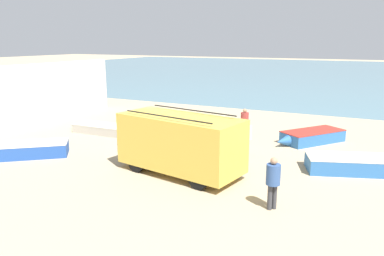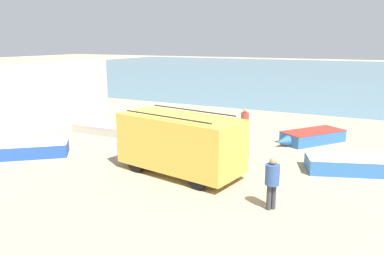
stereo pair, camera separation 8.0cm
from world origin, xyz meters
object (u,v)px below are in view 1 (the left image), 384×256
Objects in this scene: fishing_rowboat_4 at (102,129)px; fisherman_0 at (247,135)px; fishing_rowboat_1 at (28,150)px; fisherman_1 at (273,179)px; fishing_rowboat_0 at (311,137)px; fishing_rowboat_3 at (193,122)px; parked_van at (180,142)px; fishing_rowboat_2 at (353,164)px; fisherman_2 at (245,121)px.

fishing_rowboat_4 is 2.69× the size of fisherman_0.
fisherman_1 is (11.45, -0.54, 0.70)m from fishing_rowboat_1.
fishing_rowboat_0 is 7.17m from fishing_rowboat_3.
parked_van is at bearing -158.64° from fisherman_0.
fishing_rowboat_2 is 2.53× the size of fisherman_0.
fishing_rowboat_1 is at bearing 37.92° from fisherman_1.
fishing_rowboat_1 is (-11.26, -8.18, 0.00)m from fishing_rowboat_0.
fishing_rowboat_0 is 13.92m from fishing_rowboat_1.
fisherman_2 reaches higher than fishing_rowboat_1.
fisherman_0 reaches higher than fishing_rowboat_3.
parked_van is 1.40× the size of fishing_rowboat_0.
fisherman_2 is at bearing 144.85° from fishing_rowboat_3.
fisherman_1 is (-2.07, -4.85, 0.70)m from fishing_rowboat_2.
fishing_rowboat_1 reaches higher than fishing_rowboat_4.
fishing_rowboat_1 is at bearing 178.73° from fishing_rowboat_2.
fishing_rowboat_4 is 2.59× the size of fisherman_1.
parked_van reaches higher than fishing_rowboat_4.
fishing_rowboat_2 is 13.33m from fishing_rowboat_4.
fishing_rowboat_4 is (-13.31, 0.71, -0.06)m from fishing_rowboat_2.
fishing_rowboat_1 is 2.25× the size of fisherman_2.
fishing_rowboat_4 is at bearing 27.99° from fishing_rowboat_3.
fishing_rowboat_3 is at bearing -153.91° from fishing_rowboat_1.
fisherman_2 reaches higher than fishing_rowboat_4.
fishing_rowboat_1 is 0.82× the size of fishing_rowboat_3.
fishing_rowboat_2 is at bearing -141.88° from parked_van.
fishing_rowboat_3 is 2.75× the size of fisherman_2.
fisherman_2 is (-3.59, 8.09, -0.04)m from fisherman_1.
fisherman_2 is at bearing -162.54° from fishing_rowboat_4.
parked_van is 8.19m from fishing_rowboat_4.
fishing_rowboat_2 is at bearing 176.12° from fishing_rowboat_4.
fishing_rowboat_0 is at bearing 73.26° from fisherman_2.
fishing_rowboat_3 is at bearing 135.40° from fishing_rowboat_2.
fishing_rowboat_0 is 4.38m from fisherman_0.
parked_van is 6.50m from fisherman_2.
fisherman_2 reaches higher than fishing_rowboat_3.
fishing_rowboat_2 reaches higher than fishing_rowboat_3.
fishing_rowboat_1 is at bearing 48.72° from fishing_rowboat_3.
fishing_rowboat_2 is at bearing -45.12° from fisherman_0.
parked_van is 7.06m from fishing_rowboat_2.
fishing_rowboat_1 is 14.19m from fishing_rowboat_2.
fishing_rowboat_2 is (13.52, 4.31, 0.00)m from fishing_rowboat_1.
fishing_rowboat_3 is (-9.40, 4.52, -0.01)m from fishing_rowboat_2.
fisherman_2 is (7.86, 7.54, 0.66)m from fishing_rowboat_1.
fishing_rowboat_2 is (2.26, -3.87, 0.00)m from fishing_rowboat_0.
fishing_rowboat_2 reaches higher than fishing_rowboat_0.
fisherman_2 is (7.65, 2.53, 0.72)m from fishing_rowboat_4.
parked_van is 1.29× the size of fishing_rowboat_2.
fishing_rowboat_1 is at bearing 163.89° from fisherman_0.
fishing_rowboat_3 reaches higher than fishing_rowboat_4.
fisherman_0 is (8.98, 4.50, 0.66)m from fishing_rowboat_1.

